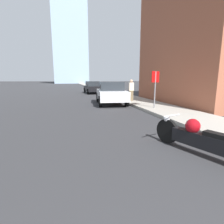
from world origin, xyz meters
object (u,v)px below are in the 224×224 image
parked_car_white (111,93)px  stop_sign (155,83)px  motorcycle (203,139)px  parked_car_black (93,87)px  pedestrian (131,90)px

parked_car_white → stop_sign: stop_sign is taller
stop_sign → motorcycle: bearing=-107.0°
parked_car_black → stop_sign: (1.79, -13.39, 0.76)m
parked_car_white → motorcycle: bearing=-84.1°
parked_car_black → pedestrian: size_ratio=2.85×
parked_car_white → stop_sign: 3.61m
parked_car_white → parked_car_black: parked_car_white is taller
pedestrian → parked_car_white: bearing=-164.9°
stop_sign → pedestrian: size_ratio=1.28×
parked_car_black → pedestrian: 10.05m
stop_sign → pedestrian: stop_sign is taller
motorcycle → pedestrian: 9.48m
parked_car_white → parked_car_black: 10.36m
pedestrian → parked_car_black: bearing=99.4°
parked_car_black → pedestrian: pedestrian is taller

